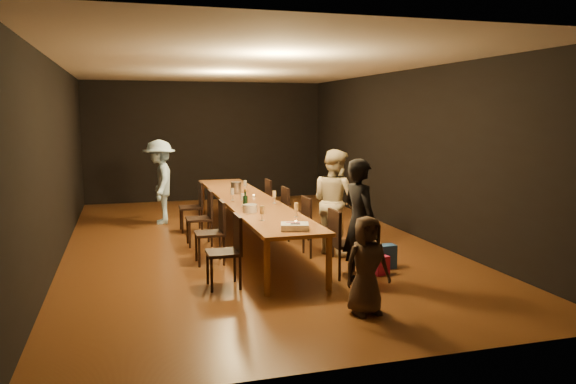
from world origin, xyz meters
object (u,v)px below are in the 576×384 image
object	(u,v)px
child	(367,265)
chair_right_3	(278,203)
chair_right_0	(347,243)
woman_tan	(335,202)
chair_left_1	(210,233)
chair_left_3	(191,207)
chair_right_2	(296,213)
table	(248,202)
champagne_bottle	(245,199)
plate_stack	(250,208)
birthday_cake	(295,226)
chair_left_2	(199,218)
man_blue	(160,182)
woman_birthday	(360,222)
chair_left_0	(223,252)
ice_bucket	(236,188)
chair_right_1	(318,226)

from	to	relation	value
child	chair_right_3	bearing A→B (deg)	81.50
chair_right_0	woman_tan	size ratio (longest dim) A/B	0.56
chair_left_1	chair_left_3	distance (m)	2.40
chair_right_3	chair_left_1	bearing A→B (deg)	-35.31
child	chair_right_2	bearing A→B (deg)	80.27
chair_left_1	chair_left_3	size ratio (longest dim) A/B	1.00
table	champagne_bottle	distance (m)	0.99
table	woman_tan	bearing A→B (deg)	-44.52
woman_tan	plate_stack	bearing A→B (deg)	73.20
woman_tan	chair_right_2	bearing A→B (deg)	-7.25
child	woman_tan	bearing A→B (deg)	71.88
chair_right_0	birthday_cake	xyz separation A→B (m)	(-0.82, -0.25, 0.33)
chair_left_2	man_blue	size ratio (longest dim) A/B	0.55
chair_left_1	chair_right_2	bearing A→B (deg)	-54.78
woman_birthday	birthday_cake	bearing A→B (deg)	71.02
chair_left_1	champagne_bottle	xyz separation A→B (m)	(0.60, 0.26, 0.44)
chair_left_0	child	size ratio (longest dim) A/B	0.84
table	man_blue	size ratio (longest dim) A/B	3.55
chair_left_0	birthday_cake	xyz separation A→B (m)	(0.88, -0.25, 0.33)
chair_left_3	ice_bucket	world-z (taller)	ice_bucket
chair_right_1	woman_birthday	world-z (taller)	woman_birthday
chair_right_3	birthday_cake	xyz separation A→B (m)	(-0.82, -3.85, 0.33)
birthday_cake	ice_bucket	size ratio (longest dim) A/B	1.96
chair_right_3	chair_left_2	xyz separation A→B (m)	(-1.70, -1.20, 0.00)
plate_stack	chair_right_3	bearing A→B (deg)	65.97
chair_right_3	plate_stack	world-z (taller)	chair_right_3
chair_left_1	woman_birthday	bearing A→B (deg)	-132.23
woman_birthday	chair_right_0	bearing A→B (deg)	-8.39
chair_right_2	chair_left_2	distance (m)	1.70
chair_left_2	woman_tan	xyz separation A→B (m)	(2.00, -1.13, 0.36)
chair_right_1	chair_left_1	xyz separation A→B (m)	(-1.70, 0.00, 0.00)
table	chair_left_3	distance (m)	1.49
woman_tan	plate_stack	xyz separation A→B (m)	(-1.40, -0.13, -0.02)
birthday_cake	ice_bucket	world-z (taller)	ice_bucket
chair_right_3	plate_stack	distance (m)	2.72
man_blue	child	size ratio (longest dim) A/B	1.53
woman_tan	child	bearing A→B (deg)	144.36
chair_right_2	man_blue	distance (m)	3.08
chair_right_1	chair_right_2	world-z (taller)	same
chair_right_1	woman_birthday	distance (m)	1.60
chair_right_0	man_blue	distance (m)	5.04
chair_right_3	champagne_bottle	xyz separation A→B (m)	(-1.10, -2.14, 0.44)
woman_tan	champagne_bottle	xyz separation A→B (m)	(-1.40, 0.20, 0.07)
chair_left_0	chair_left_2	bearing A→B (deg)	0.00
chair_right_0	woman_birthday	xyz separation A→B (m)	(0.02, -0.36, 0.36)
table	ice_bucket	xyz separation A→B (m)	(-0.07, 0.75, 0.15)
man_blue	champagne_bottle	size ratio (longest dim) A/B	5.54
table	man_blue	xyz separation A→B (m)	(-1.35, 2.12, 0.14)
chair_right_2	man_blue	bearing A→B (deg)	-133.91
table	chair_right_1	xyz separation A→B (m)	(0.85, -1.20, -0.24)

